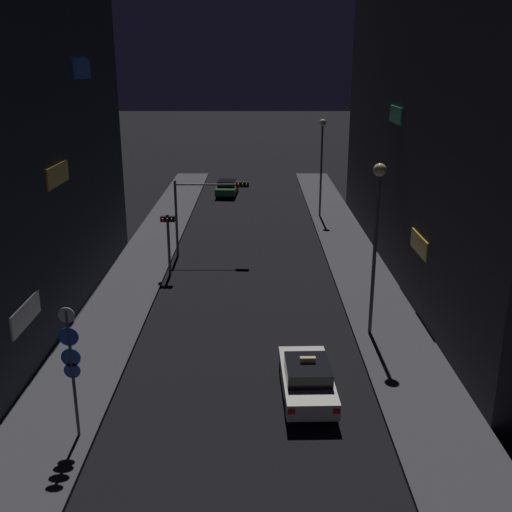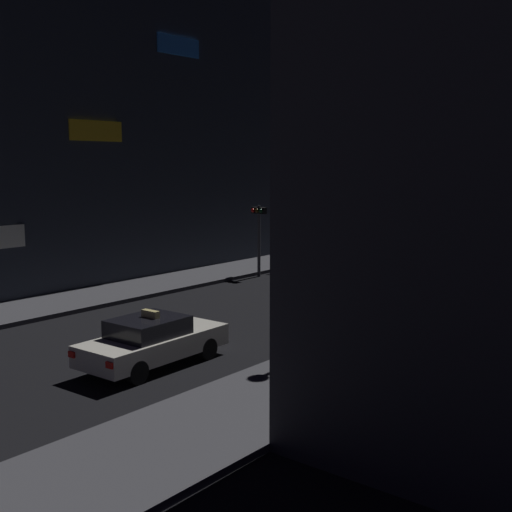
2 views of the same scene
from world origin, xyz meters
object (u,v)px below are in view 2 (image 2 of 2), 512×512
Objects in this scene: traffic_light_overhead at (329,204)px; traffic_light_left_kerb at (259,226)px; street_lamp_near_block at (350,168)px; far_car at (469,230)px; taxi at (153,341)px.

traffic_light_overhead is 4.19m from traffic_light_left_kerb.
street_lamp_near_block reaches higher than traffic_light_overhead.
street_lamp_near_block reaches higher than far_car.
traffic_light_left_kerb is at bearing -95.92° from far_car.
traffic_light_overhead is 0.64× the size of street_lamp_near_block.
far_car is 22.39m from traffic_light_left_kerb.
street_lamp_near_block is (10.09, -8.21, 2.96)m from traffic_light_left_kerb.
far_car is 31.76m from street_lamp_near_block.
street_lamp_near_block is at bearing 57.69° from taxi.
far_car is 1.26× the size of traffic_light_left_kerb.
traffic_light_left_kerb is (-2.30, -22.20, 1.85)m from far_car.
traffic_light_overhead reaches higher than traffic_light_left_kerb.
street_lamp_near_block is (8.24, -11.83, 1.98)m from traffic_light_overhead.
taxi is at bearing -82.70° from far_car.
traffic_light_overhead reaches higher than far_car.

